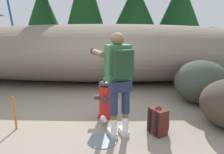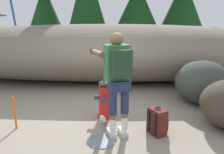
# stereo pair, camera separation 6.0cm
# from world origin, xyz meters

# --- Properties ---
(ground_plane) EXTENTS (56.00, 56.00, 0.04)m
(ground_plane) POSITION_xyz_m (0.00, 0.00, -0.02)
(ground_plane) COLOR gray
(dirt_embankment) EXTENTS (15.98, 3.20, 1.83)m
(dirt_embankment) POSITION_xyz_m (0.00, 3.30, 0.92)
(dirt_embankment) COLOR #756B5B
(dirt_embankment) RESTS_ON ground_plane
(fire_hydrant) EXTENTS (0.40, 0.35, 0.79)m
(fire_hydrant) POSITION_xyz_m (0.18, 0.25, 0.37)
(fire_hydrant) COLOR red
(fire_hydrant) RESTS_ON ground_plane
(hydrant_water_jet) EXTENTS (0.45, 0.97, 0.52)m
(hydrant_water_jet) POSITION_xyz_m (0.18, -0.34, 0.16)
(hydrant_water_jet) COLOR silver
(hydrant_water_jet) RESTS_ON ground_plane
(utility_worker) EXTENTS (0.71, 1.04, 1.66)m
(utility_worker) POSITION_xyz_m (0.42, -0.40, 1.05)
(utility_worker) COLOR beige
(utility_worker) RESTS_ON ground_plane
(spare_backpack) EXTENTS (0.36, 0.36, 0.47)m
(spare_backpack) POSITION_xyz_m (1.09, -0.36, 0.22)
(spare_backpack) COLOR #511E19
(spare_backpack) RESTS_ON ground_plane
(boulder_large) EXTENTS (1.72, 1.71, 1.00)m
(boulder_large) POSITION_xyz_m (2.38, 1.14, 0.50)
(boulder_large) COLOR #373D36
(boulder_large) RESTS_ON ground_plane
(pine_tree_far_left) EXTENTS (2.18, 2.18, 5.93)m
(pine_tree_far_left) POSITION_xyz_m (-3.73, 8.79, 3.17)
(pine_tree_far_left) COLOR #47331E
(pine_tree_far_left) RESTS_ON ground_plane
(survey_stake) EXTENTS (0.04, 0.04, 0.60)m
(survey_stake) POSITION_xyz_m (-1.35, -0.25, 0.30)
(survey_stake) COLOR #E55914
(survey_stake) RESTS_ON ground_plane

